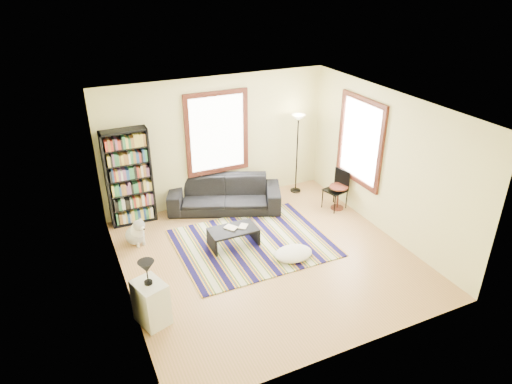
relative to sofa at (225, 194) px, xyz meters
name	(u,v)px	position (x,y,z in m)	size (l,w,h in m)	color
floor	(267,259)	(0.03, -2.05, -0.40)	(5.00, 5.00, 0.10)	tan
ceiling	(269,105)	(0.03, -2.05, 2.50)	(5.00, 5.00, 0.10)	white
wall_back	(216,141)	(0.03, 0.50, 1.05)	(5.00, 0.10, 2.80)	beige
wall_front	(359,270)	(0.03, -4.60, 1.05)	(5.00, 0.10, 2.80)	beige
wall_left	(115,220)	(-2.52, -2.05, 1.05)	(0.10, 5.00, 2.80)	beige
wall_right	(388,163)	(2.58, -2.05, 1.05)	(0.10, 5.00, 2.80)	beige
window_back	(217,133)	(0.03, 0.42, 1.25)	(1.20, 0.06, 1.60)	white
window_right	(360,141)	(2.50, -1.25, 1.25)	(0.06, 1.20, 1.60)	white
rug	(253,243)	(-0.03, -1.53, -0.34)	(2.83, 2.27, 0.02)	#100C3D
sofa	(225,194)	(0.00, 0.00, 0.00)	(2.39, 0.93, 0.70)	black
bookshelf	(129,178)	(-1.92, 0.27, 0.65)	(0.90, 0.30, 2.00)	black
coffee_table	(233,237)	(-0.39, -1.44, -0.17)	(0.90, 0.50, 0.36)	black
book_a	(228,230)	(-0.49, -1.44, 0.02)	(0.23, 0.17, 0.02)	beige
book_b	(239,226)	(-0.24, -1.39, 0.02)	(0.15, 0.20, 0.02)	beige
floor_cushion	(293,253)	(0.45, -2.28, -0.26)	(0.72, 0.54, 0.18)	silver
floor_lamp	(297,154)	(1.82, 0.10, 0.58)	(0.30, 0.30, 1.86)	black
side_table	(338,197)	(2.23, -1.03, -0.08)	(0.40, 0.40, 0.54)	#481812
folding_chair	(335,190)	(2.18, -0.98, 0.08)	(0.42, 0.40, 0.86)	black
white_cabinet	(151,303)	(-2.27, -2.84, 0.00)	(0.38, 0.50, 0.70)	silver
table_lamp	(147,273)	(-2.27, -2.84, 0.54)	(0.24, 0.24, 0.38)	black
dog	(134,230)	(-2.06, -0.57, -0.07)	(0.40, 0.57, 0.57)	#B7B7B7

